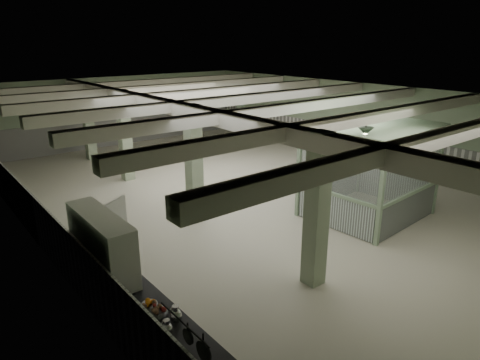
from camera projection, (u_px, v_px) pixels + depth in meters
floor at (237, 192)px, 15.98m from camera, size 20.00×20.00×0.00m
ceiling at (237, 95)px, 14.85m from camera, size 14.00×20.00×0.02m
wall_back at (121, 111)px, 22.82m from camera, size 14.00×0.02×3.60m
wall_left at (29, 184)px, 11.25m from camera, size 0.02×20.00×3.60m
wall_right at (357, 123)px, 19.58m from camera, size 0.02×20.00×3.60m
wainscot_left at (36, 220)px, 11.59m from camera, size 0.05×19.90×1.50m
wainscot_right at (354, 145)px, 19.89m from camera, size 0.05×19.90×1.50m
wainscot_back at (123, 130)px, 23.13m from camera, size 13.90×0.05×1.50m
girder at (175, 108)px, 13.43m from camera, size 0.45×19.90×0.40m
beam_a at (450, 136)px, 9.35m from camera, size 13.90×0.35×0.32m
beam_b at (355, 120)px, 11.21m from camera, size 13.90×0.35×0.32m
beam_c at (288, 108)px, 13.06m from camera, size 13.90×0.35×0.32m
beam_d at (237, 100)px, 14.91m from camera, size 13.90×0.35×0.32m
beam_e at (197, 93)px, 16.76m from camera, size 13.90×0.35×0.32m
beam_f at (166, 88)px, 18.61m from camera, size 13.90×0.35×0.32m
beam_g at (140, 83)px, 20.46m from camera, size 13.90×0.35×0.32m
column_a at (317, 211)px, 9.48m from camera, size 0.42×0.42×3.60m
column_b at (194, 163)px, 13.19m from camera, size 0.42×0.42×3.60m
column_c at (125, 136)px, 16.89m from camera, size 0.42×0.42×3.60m
column_d at (88, 121)px, 19.85m from camera, size 0.42×0.42×3.60m
hook_rail at (184, 323)px, 5.65m from camera, size 0.02×1.20×0.02m
pendant_front at (365, 131)px, 11.62m from camera, size 0.44×0.44×0.22m
pendant_mid at (239, 107)px, 15.69m from camera, size 0.44×0.44×0.22m
pendant_back at (171, 94)px, 19.39m from camera, size 0.44×0.44×0.22m
prep_counter at (154, 332)px, 7.61m from camera, size 0.82×4.68×0.91m
pitcher_near at (176, 314)px, 7.15m from camera, size 0.25×0.28×0.31m
pitcher_far at (167, 327)px, 6.84m from camera, size 0.21×0.24×0.28m
veg_colander at (155, 310)px, 7.33m from camera, size 0.57×0.57×0.21m
orange_bowl at (150, 306)px, 7.53m from camera, size 0.33×0.33×0.10m
skillet_near at (204, 351)px, 5.46m from camera, size 0.04×0.30×0.30m
skillet_far at (188, 336)px, 5.74m from camera, size 0.03×0.23×0.23m
walkin_cooler at (105, 264)px, 8.75m from camera, size 1.10×2.28×2.09m
guard_booth at (370, 156)px, 13.33m from camera, size 3.85×3.32×2.97m
filing_cabinet at (399, 182)px, 15.07m from camera, size 0.52×0.66×1.30m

